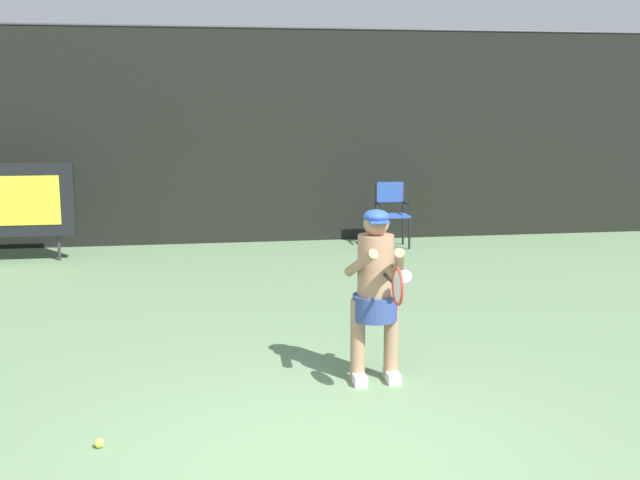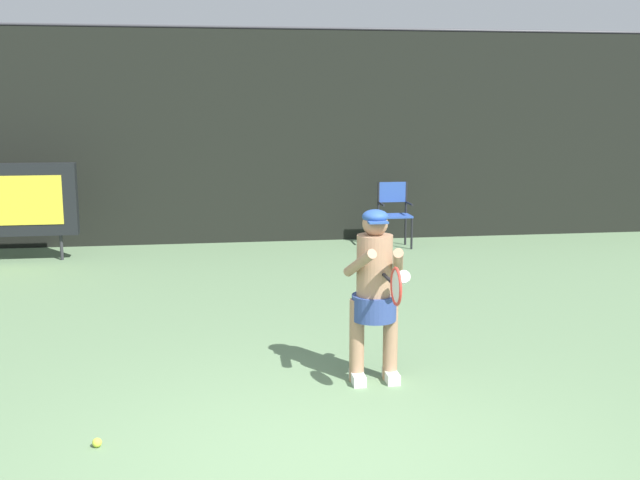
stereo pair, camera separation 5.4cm
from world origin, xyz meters
name	(u,v)px [view 2 (the right image)]	position (x,y,z in m)	size (l,w,h in m)	color
backdrop_screen	(245,137)	(0.00, 8.50, 1.81)	(18.00, 0.12, 3.66)	black
scoreboard	(2,200)	(-3.74, 7.34, 0.95)	(2.20, 0.21, 1.50)	black
umpire_chair	(394,210)	(2.43, 7.66, 0.62)	(0.52, 0.44, 1.08)	black
water_bottle	(375,244)	(2.04, 7.32, 0.12)	(0.07, 0.07, 0.27)	silver
tennis_player	(375,288)	(0.74, 1.53, 0.84)	(0.53, 0.61, 1.52)	white
tennis_racket	(395,286)	(0.79, 0.99, 0.99)	(0.03, 0.60, 0.31)	black
tennis_ball_loose	(97,443)	(-1.49, 0.52, 0.03)	(0.07, 0.07, 0.07)	#CCDB3D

